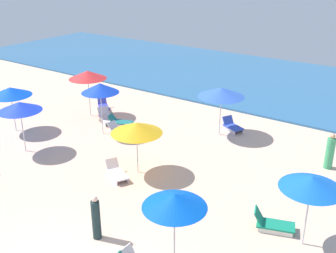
# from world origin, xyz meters

# --- Properties ---
(ocean) EXTENTS (60.00, 14.26, 0.12)m
(ocean) POSITION_xyz_m (0.00, 22.87, 0.06)
(ocean) COLOR #2C6394
(ocean) RESTS_ON ground_plane
(umbrella_0) EXTENTS (2.15, 2.15, 2.70)m
(umbrella_0) POSITION_xyz_m (-8.66, 10.27, 2.47)
(umbrella_0) COLOR silver
(umbrella_0) RESTS_ON ground_plane
(lounge_chair_0_0) EXTENTS (1.59, 1.27, 0.71)m
(lounge_chair_0_0) POSITION_xyz_m (-7.20, 10.07, 0.26)
(lounge_chair_0_0) COLOR silver
(lounge_chair_0_0) RESTS_ON ground_plane
(lounge_chair_0_1) EXTENTS (1.45, 1.31, 0.71)m
(lounge_chair_0_1) POSITION_xyz_m (-8.64, 11.34, 0.26)
(lounge_chair_0_1) COLOR silver
(lounge_chair_0_1) RESTS_ON ground_plane
(umbrella_2) EXTENTS (1.98, 1.98, 2.50)m
(umbrella_2) POSITION_xyz_m (5.36, 5.82, 2.29)
(umbrella_2) COLOR silver
(umbrella_2) RESTS_ON ground_plane
(lounge_chair_2_0) EXTENTS (1.50, 1.01, 0.73)m
(lounge_chair_2_0) POSITION_xyz_m (4.26, 5.95, 0.24)
(lounge_chair_2_0) COLOR silver
(lounge_chair_2_0) RESTS_ON ground_plane
(umbrella_3) EXTENTS (2.18, 2.18, 2.32)m
(umbrella_3) POSITION_xyz_m (-2.05, 6.50, 2.09)
(umbrella_3) COLOR silver
(umbrella_3) RESTS_ON ground_plane
(lounge_chair_3_0) EXTENTS (1.46, 1.10, 0.63)m
(lounge_chair_3_0) POSITION_xyz_m (-2.51, 5.63, 0.23)
(lounge_chair_3_0) COLOR silver
(lounge_chair_3_0) RESTS_ON ground_plane
(umbrella_4) EXTENTS (1.93, 1.93, 2.76)m
(umbrella_4) POSITION_xyz_m (-6.23, 8.74, 2.50)
(umbrella_4) COLOR silver
(umbrella_4) RESTS_ON ground_plane
(lounge_chair_4_0) EXTENTS (1.48, 0.68, 0.63)m
(lounge_chair_4_0) POSITION_xyz_m (-5.29, 9.08, 0.23)
(lounge_chair_4_0) COLOR silver
(lounge_chair_4_0) RESTS_ON ground_plane
(lounge_chair_4_1) EXTENTS (1.46, 0.99, 0.64)m
(lounge_chair_4_1) POSITION_xyz_m (-6.14, 10.01, 0.25)
(lounge_chair_4_1) COLOR silver
(lounge_chair_4_1) RESTS_ON ground_plane
(umbrella_5) EXTENTS (2.17, 2.17, 2.42)m
(umbrella_5) POSITION_xyz_m (-10.35, 6.35, 2.19)
(umbrella_5) COLOR silver
(umbrella_5) RESTS_ON ground_plane
(umbrella_6) EXTENTS (2.38, 2.38, 2.56)m
(umbrella_6) POSITION_xyz_m (-1.11, 12.14, 2.33)
(umbrella_6) COLOR silver
(umbrella_6) RESTS_ON ground_plane
(lounge_chair_6_0) EXTENTS (1.36, 1.10, 0.67)m
(lounge_chair_6_0) POSITION_xyz_m (-0.80, 13.02, 0.24)
(lounge_chair_6_0) COLOR silver
(lounge_chair_6_0) RESTS_ON ground_plane
(umbrella_7) EXTENTS (1.83, 1.83, 2.69)m
(umbrella_7) POSITION_xyz_m (2.66, 2.35, 2.48)
(umbrella_7) COLOR silver
(umbrella_7) RESTS_ON ground_plane
(umbrella_8) EXTENTS (2.04, 2.04, 2.49)m
(umbrella_8) POSITION_xyz_m (-7.81, 5.05, 2.27)
(umbrella_8) COLOR silver
(umbrella_8) RESTS_ON ground_plane
(beachgoer_0) EXTENTS (0.31, 0.31, 1.60)m
(beachgoer_0) POSITION_xyz_m (-0.34, 2.22, 0.75)
(beachgoer_0) COLOR #1C3033
(beachgoer_0) RESTS_ON ground_plane
(beachgoer_2) EXTENTS (0.44, 0.44, 1.66)m
(beachgoer_2) POSITION_xyz_m (4.59, 11.62, 0.77)
(beachgoer_2) COLOR #3FA36A
(beachgoer_2) RESTS_ON ground_plane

